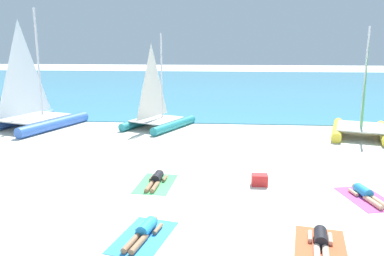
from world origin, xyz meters
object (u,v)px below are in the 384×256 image
(sailboat_yellow, at_px, (361,121))
(towel_rightmost, at_px, (367,198))
(sunbather_rightmost, at_px, (366,194))
(towel_center_left, at_px, (143,237))
(towel_leftmost, at_px, (156,184))
(sunbather_leftmost, at_px, (156,179))
(sunbather_center_left, at_px, (144,231))
(towel_center_right, at_px, (320,248))
(sailboat_blue, at_px, (34,111))
(cooler_box, at_px, (260,180))
(sailboat_teal, at_px, (157,114))
(sunbather_center_right, at_px, (321,241))

(sailboat_yellow, distance_m, towel_rightmost, 8.32)
(sunbather_rightmost, bearing_deg, towel_center_left, -167.31)
(towel_leftmost, distance_m, sunbather_leftmost, 0.14)
(sunbather_center_left, xyz_separation_m, towel_center_right, (4.00, -0.22, -0.13))
(towel_leftmost, bearing_deg, towel_center_right, -40.15)
(towel_center_left, relative_size, sunbather_center_left, 1.22)
(towel_rightmost, bearing_deg, sailboat_blue, 149.05)
(towel_leftmost, distance_m, towel_center_left, 3.51)
(cooler_box, bearing_deg, sailboat_yellow, 52.54)
(sailboat_yellow, distance_m, sailboat_blue, 16.65)
(sailboat_blue, xyz_separation_m, towel_leftmost, (7.90, -7.83, -0.92))
(cooler_box, bearing_deg, sunbather_rightmost, -14.49)
(sailboat_teal, distance_m, sunbather_center_left, 11.97)
(towel_leftmost, xyz_separation_m, towel_center_left, (0.32, -3.50, 0.00))
(towel_center_right, height_order, sunbather_center_right, sunbather_center_right)
(sailboat_teal, relative_size, towel_center_left, 2.59)
(sailboat_teal, bearing_deg, cooler_box, -35.40)
(towel_center_right, distance_m, cooler_box, 3.93)
(sunbather_rightmost, bearing_deg, sailboat_blue, 136.41)
(towel_leftmost, relative_size, sunbather_center_right, 1.22)
(sunbather_center_right, relative_size, sunbather_rightmost, 1.00)
(towel_center_right, bearing_deg, towel_leftmost, 139.85)
(sailboat_yellow, relative_size, sunbather_center_right, 3.33)
(sailboat_teal, bearing_deg, sunbather_center_right, -39.50)
(towel_center_left, xyz_separation_m, cooler_box, (3.00, 3.64, 0.17))
(towel_center_left, bearing_deg, sailboat_blue, 125.93)
(towel_center_left, relative_size, towel_center_right, 1.00)
(towel_center_left, relative_size, sunbather_rightmost, 1.22)
(sailboat_blue, distance_m, sunbather_center_left, 13.97)
(sailboat_yellow, bearing_deg, sailboat_teal, -169.78)
(sailboat_yellow, xyz_separation_m, cooler_box, (-5.43, -7.08, -0.60))
(sailboat_blue, height_order, sunbather_leftmost, sailboat_blue)
(sunbather_leftmost, height_order, towel_rightmost, sunbather_leftmost)
(towel_rightmost, xyz_separation_m, sunbather_rightmost, (-0.01, 0.07, 0.13))
(sailboat_blue, bearing_deg, towel_rightmost, -11.36)
(sunbather_leftmost, height_order, sunbather_rightmost, same)
(towel_rightmost, xyz_separation_m, cooler_box, (-3.02, 0.84, 0.17))
(sailboat_teal, height_order, towel_rightmost, sailboat_teal)
(sailboat_blue, bearing_deg, sailboat_yellow, 17.50)
(towel_center_right, xyz_separation_m, towel_rightmost, (2.01, 2.95, 0.00))
(sailboat_teal, relative_size, sunbather_leftmost, 3.14)
(towel_rightmost, bearing_deg, towel_center_left, -155.07)
(towel_center_left, height_order, towel_center_right, same)
(sailboat_teal, xyz_separation_m, sailboat_blue, (-6.52, -0.57, 0.19))
(sunbather_leftmost, relative_size, sunbather_rightmost, 1.01)
(sunbather_leftmost, bearing_deg, towel_center_left, -80.88)
(sailboat_yellow, bearing_deg, towel_center_right, -95.24)
(sunbather_center_right, distance_m, towel_rightmost, 3.51)
(sunbather_leftmost, height_order, towel_center_left, sunbather_leftmost)
(towel_rightmost, bearing_deg, sunbather_leftmost, 173.11)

